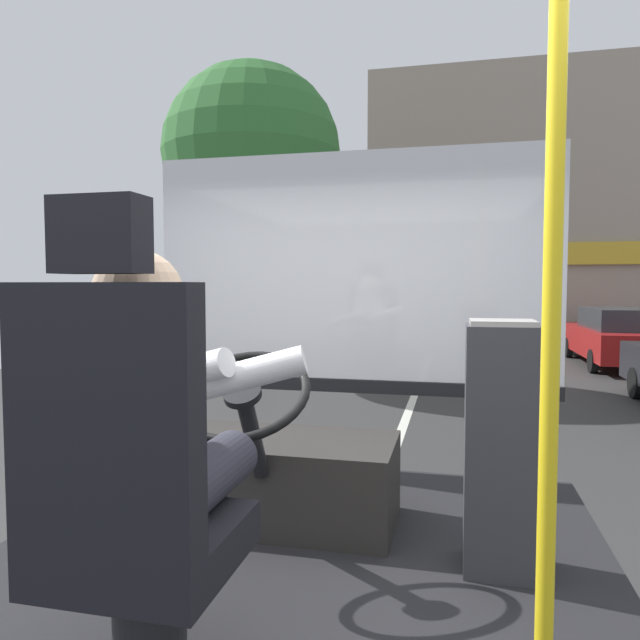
{
  "coord_description": "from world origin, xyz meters",
  "views": [
    {
      "loc": [
        0.63,
        -1.91,
        1.82
      ],
      "look_at": [
        -0.16,
        1.49,
        1.61
      ],
      "focal_mm": 32.54,
      "sensor_mm": 36.0,
      "label": 1
    }
  ],
  "objects_px": {
    "steering_console": "(279,475)",
    "parked_car_red": "(621,336)",
    "bus_driver": "(154,424)",
    "parked_car_blue": "(571,320)",
    "parked_car_green": "(545,314)",
    "driver_seat": "(130,501)",
    "fare_box": "(500,447)",
    "handrail_pole": "(552,300)"
  },
  "relations": [
    {
      "from": "steering_console",
      "to": "parked_car_red",
      "type": "bearing_deg",
      "value": 68.99
    },
    {
      "from": "bus_driver",
      "to": "parked_car_red",
      "type": "relative_size",
      "value": 0.18
    },
    {
      "from": "parked_car_blue",
      "to": "bus_driver",
      "type": "bearing_deg",
      "value": -103.54
    },
    {
      "from": "bus_driver",
      "to": "parked_car_green",
      "type": "height_order",
      "value": "bus_driver"
    },
    {
      "from": "driver_seat",
      "to": "fare_box",
      "type": "relative_size",
      "value": 1.34
    },
    {
      "from": "driver_seat",
      "to": "bus_driver",
      "type": "distance_m",
      "value": 0.21
    },
    {
      "from": "steering_console",
      "to": "parked_car_blue",
      "type": "height_order",
      "value": "steering_console"
    },
    {
      "from": "driver_seat",
      "to": "handrail_pole",
      "type": "height_order",
      "value": "handrail_pole"
    },
    {
      "from": "parked_car_green",
      "to": "parked_car_red",
      "type": "bearing_deg",
      "value": -89.67
    },
    {
      "from": "driver_seat",
      "to": "steering_console",
      "type": "xyz_separation_m",
      "value": [
        0.0,
        1.29,
        -0.35
      ]
    },
    {
      "from": "fare_box",
      "to": "parked_car_red",
      "type": "xyz_separation_m",
      "value": [
        3.46,
        11.82,
        -0.51
      ]
    },
    {
      "from": "bus_driver",
      "to": "parked_car_blue",
      "type": "height_order",
      "value": "bus_driver"
    },
    {
      "from": "parked_car_blue",
      "to": "parked_car_green",
      "type": "distance_m",
      "value": 5.39
    },
    {
      "from": "bus_driver",
      "to": "parked_car_blue",
      "type": "distance_m",
      "value": 18.78
    },
    {
      "from": "driver_seat",
      "to": "bus_driver",
      "type": "height_order",
      "value": "driver_seat"
    },
    {
      "from": "bus_driver",
      "to": "fare_box",
      "type": "xyz_separation_m",
      "value": [
        0.99,
        0.91,
        -0.25
      ]
    },
    {
      "from": "fare_box",
      "to": "steering_console",
      "type": "bearing_deg",
      "value": 165.9
    },
    {
      "from": "driver_seat",
      "to": "fare_box",
      "type": "xyz_separation_m",
      "value": [
        0.99,
        1.04,
        -0.08
      ]
    },
    {
      "from": "steering_console",
      "to": "parked_car_green",
      "type": "xyz_separation_m",
      "value": [
        4.38,
        22.47,
        -0.28
      ]
    },
    {
      "from": "parked_car_blue",
      "to": "parked_car_green",
      "type": "relative_size",
      "value": 0.89
    },
    {
      "from": "parked_car_blue",
      "to": "handrail_pole",
      "type": "bearing_deg",
      "value": -100.45
    },
    {
      "from": "bus_driver",
      "to": "fare_box",
      "type": "relative_size",
      "value": 0.78
    },
    {
      "from": "driver_seat",
      "to": "parked_car_red",
      "type": "relative_size",
      "value": 0.31
    },
    {
      "from": "bus_driver",
      "to": "parked_car_green",
      "type": "relative_size",
      "value": 0.18
    },
    {
      "from": "parked_car_green",
      "to": "steering_console",
      "type": "bearing_deg",
      "value": -101.04
    },
    {
      "from": "handrail_pole",
      "to": "bus_driver",
      "type": "bearing_deg",
      "value": -179.14
    },
    {
      "from": "bus_driver",
      "to": "steering_console",
      "type": "xyz_separation_m",
      "value": [
        0.0,
        1.16,
        -0.52
      ]
    },
    {
      "from": "parked_car_red",
      "to": "parked_car_green",
      "type": "height_order",
      "value": "parked_car_red"
    },
    {
      "from": "handrail_pole",
      "to": "parked_car_green",
      "type": "xyz_separation_m",
      "value": [
        3.35,
        23.61,
        -1.16
      ]
    },
    {
      "from": "bus_driver",
      "to": "steering_console",
      "type": "bearing_deg",
      "value": 90.0
    },
    {
      "from": "steering_console",
      "to": "handrail_pole",
      "type": "distance_m",
      "value": 1.77
    },
    {
      "from": "parked_car_red",
      "to": "parked_car_green",
      "type": "relative_size",
      "value": 0.98
    },
    {
      "from": "driver_seat",
      "to": "parked_car_red",
      "type": "bearing_deg",
      "value": 70.93
    },
    {
      "from": "fare_box",
      "to": "parked_car_green",
      "type": "distance_m",
      "value": 22.97
    },
    {
      "from": "driver_seat",
      "to": "parked_car_red",
      "type": "distance_m",
      "value": 13.62
    },
    {
      "from": "parked_car_red",
      "to": "parked_car_blue",
      "type": "distance_m",
      "value": 5.51
    },
    {
      "from": "driver_seat",
      "to": "fare_box",
      "type": "distance_m",
      "value": 1.44
    },
    {
      "from": "fare_box",
      "to": "parked_car_blue",
      "type": "bearing_deg",
      "value": 78.89
    },
    {
      "from": "bus_driver",
      "to": "fare_box",
      "type": "distance_m",
      "value": 1.37
    },
    {
      "from": "bus_driver",
      "to": "parked_car_blue",
      "type": "bearing_deg",
      "value": 76.46
    },
    {
      "from": "parked_car_blue",
      "to": "steering_console",
      "type": "bearing_deg",
      "value": -104.42
    },
    {
      "from": "parked_car_red",
      "to": "parked_car_green",
      "type": "bearing_deg",
      "value": 90.33
    }
  ]
}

